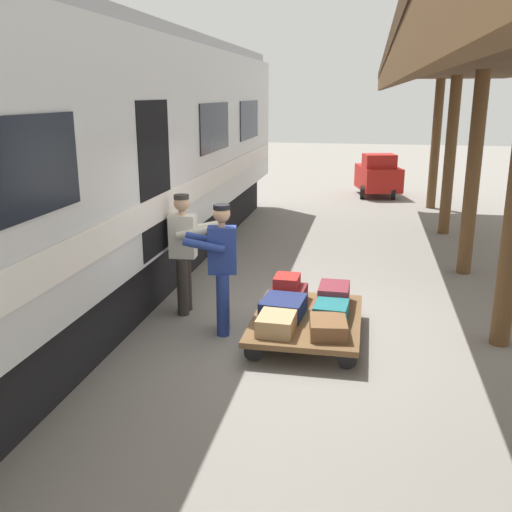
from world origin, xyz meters
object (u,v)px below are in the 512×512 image
suitcase_tan_vintage (277,323)px  suitcase_navy_fabric (283,307)px  suitcase_brown_leather (328,327)px  suitcase_red_plastic (287,281)px  porter_in_overalls (221,265)px  baggage_tug (378,176)px  suitcase_burgundy_valise (334,295)px  suitcase_teal_softside (331,311)px  porter_by_door (185,250)px  suitcase_maroon_trunk (289,294)px  train_car (50,168)px  luggage_cart (307,320)px

suitcase_tan_vintage → suitcase_navy_fabric: suitcase_navy_fabric is taller
suitcase_brown_leather → suitcase_red_plastic: size_ratio=1.33×
porter_in_overalls → baggage_tug: size_ratio=0.89×
suitcase_burgundy_valise → porter_in_overalls: size_ratio=0.32×
suitcase_burgundy_valise → suitcase_navy_fabric: 0.80m
suitcase_teal_softside → porter_by_door: 2.24m
suitcase_navy_fabric → porter_in_overalls: (0.81, 0.01, 0.52)m
suitcase_maroon_trunk → porter_in_overalls: bearing=33.0°
porter_by_door → suitcase_maroon_trunk: bearing=176.7°
train_car → suitcase_red_plastic: bearing=-175.7°
suitcase_maroon_trunk → suitcase_burgundy_valise: bearing=180.0°
suitcase_teal_softside → baggage_tug: baggage_tug is taller
suitcase_red_plastic → suitcase_burgundy_valise: bearing=177.8°
suitcase_red_plastic → baggage_tug: 10.61m
suitcase_navy_fabric → porter_by_door: bearing=-22.2°
train_car → baggage_tug: bearing=-112.8°
suitcase_tan_vintage → suitcase_red_plastic: 1.08m
suitcase_burgundy_valise → baggage_tug: 10.57m
suitcase_teal_softside → baggage_tug: 11.09m
porter_in_overalls → suitcase_burgundy_valise: bearing=-159.7°
suitcase_burgundy_valise → porter_by_door: bearing=-2.3°
suitcase_maroon_trunk → suitcase_brown_leather: bearing=120.3°
suitcase_navy_fabric → luggage_cart: bearing=180.0°
suitcase_brown_leather → porter_in_overalls: 1.60m
baggage_tug → suitcase_maroon_trunk: bearing=83.1°
porter_in_overalls → porter_by_door: bearing=-42.1°
suitcase_tan_vintage → porter_by_door: 1.94m
train_car → suitcase_burgundy_valise: 4.19m
suitcase_brown_leather → porter_in_overalls: bearing=-19.9°
train_car → suitcase_red_plastic: train_car is taller
porter_by_door → train_car: bearing=9.8°
suitcase_maroon_trunk → baggage_tug: size_ratio=0.25×
suitcase_navy_fabric → suitcase_red_plastic: size_ratio=1.48×
suitcase_burgundy_valise → suitcase_navy_fabric: size_ratio=0.93×
suitcase_brown_leather → porter_by_door: (2.09, -1.13, 0.53)m
porter_in_overalls → baggage_tug: bearing=-100.7°
suitcase_tan_vintage → baggage_tug: size_ratio=0.30×
train_car → suitcase_maroon_trunk: bearing=-176.1°
suitcase_teal_softside → suitcase_brown_leather: (-0.00, 0.52, -0.01)m
suitcase_red_plastic → suitcase_navy_fabric: bearing=93.4°
suitcase_maroon_trunk → suitcase_navy_fabric: 0.52m
suitcase_maroon_trunk → porter_by_door: 1.58m
baggage_tug → porter_in_overalls: bearing=79.3°
porter_by_door → baggage_tug: porter_by_door is taller
train_car → suitcase_teal_softside: train_car is taller
suitcase_red_plastic → porter_by_door: size_ratio=0.23×
luggage_cart → porter_by_door: size_ratio=1.11×
suitcase_teal_softside → suitcase_maroon_trunk: (0.61, -0.52, 0.00)m
train_car → suitcase_burgundy_valise: train_car is taller
suitcase_maroon_trunk → suitcase_red_plastic: bearing=-36.6°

